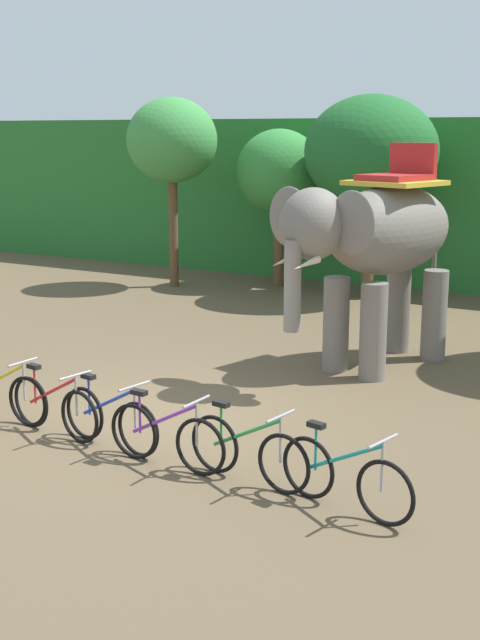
# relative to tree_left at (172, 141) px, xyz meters

# --- Properties ---
(ground_plane) EXTENTS (80.00, 80.00, 0.00)m
(ground_plane) POSITION_rel_tree_left_xyz_m (5.58, -8.75, -3.72)
(ground_plane) COLOR brown
(foliage_hedge) EXTENTS (36.00, 6.00, 4.30)m
(foliage_hedge) POSITION_rel_tree_left_xyz_m (5.58, 5.65, -1.57)
(foliage_hedge) COLOR #28702D
(foliage_hedge) RESTS_ON ground
(tree_left) EXTENTS (2.30, 2.30, 4.82)m
(tree_left) POSITION_rel_tree_left_xyz_m (0.00, 0.00, 0.00)
(tree_left) COLOR brown
(tree_left) RESTS_ON ground
(tree_center) EXTENTS (2.21, 2.21, 4.04)m
(tree_center) POSITION_rel_tree_left_xyz_m (2.31, 1.44, -0.78)
(tree_center) COLOR brown
(tree_center) RESTS_ON ground
(tree_center_left) EXTENTS (3.14, 3.14, 4.82)m
(tree_center_left) POSITION_rel_tree_left_xyz_m (4.98, 0.94, -0.24)
(tree_center_left) COLOR brown
(tree_center_left) RESTS_ON ground
(elephant) EXTENTS (2.58, 4.24, 3.78)m
(elephant) POSITION_rel_tree_left_xyz_m (7.35, -4.84, -1.51)
(elephant) COLOR slate
(elephant) RESTS_ON ground
(bike_yellow) EXTENTS (1.71, 0.52, 0.92)m
(bike_yellow) POSITION_rel_tree_left_xyz_m (3.77, -9.94, -3.33)
(bike_yellow) COLOR black
(bike_yellow) RESTS_ON ground
(bike_red) EXTENTS (1.70, 0.52, 0.92)m
(bike_red) POSITION_rel_tree_left_xyz_m (4.82, -10.03, -3.33)
(bike_red) COLOR black
(bike_red) RESTS_ON ground
(bike_blue) EXTENTS (1.70, 0.52, 0.92)m
(bike_blue) POSITION_rel_tree_left_xyz_m (5.76, -10.04, -3.33)
(bike_blue) COLOR black
(bike_blue) RESTS_ON ground
(bike_purple) EXTENTS (1.71, 0.52, 0.92)m
(bike_purple) POSITION_rel_tree_left_xyz_m (6.75, -10.23, -3.33)
(bike_purple) COLOR black
(bike_purple) RESTS_ON ground
(bike_green) EXTENTS (1.70, 0.52, 0.92)m
(bike_green) POSITION_rel_tree_left_xyz_m (7.84, -10.16, -3.33)
(bike_green) COLOR black
(bike_green) RESTS_ON ground
(bike_teal) EXTENTS (1.68, 0.57, 0.92)m
(bike_teal) POSITION_rel_tree_left_xyz_m (9.10, -10.31, -3.33)
(bike_teal) COLOR black
(bike_teal) RESTS_ON ground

